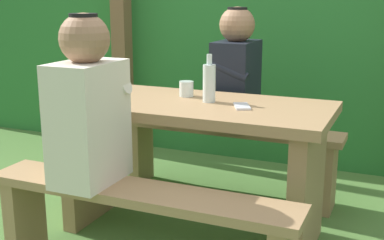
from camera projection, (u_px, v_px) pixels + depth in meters
name	position (u px, v px, depth m)	size (l,w,h in m)	color
ground_plane	(192.00, 231.00, 2.76)	(12.00, 12.00, 0.00)	#4B7334
hedge_backdrop	(275.00, 46.00, 4.04)	(6.40, 0.70, 1.69)	#286E2D
pergola_post_left	(121.00, 31.00, 3.96)	(0.12, 0.12, 1.94)	brown
picnic_table	(192.00, 145.00, 2.64)	(1.40, 0.64, 0.72)	#9E7A51
bench_near	(139.00, 217.00, 2.17)	(1.40, 0.24, 0.46)	#9E7A51
bench_far	(228.00, 146.00, 3.19)	(1.40, 0.24, 0.46)	#9E7A51
person_white_shirt	(88.00, 106.00, 2.15)	(0.25, 0.35, 0.72)	silver
person_black_coat	(236.00, 73.00, 3.06)	(0.25, 0.35, 0.72)	black
drinking_glass	(186.00, 89.00, 2.72)	(0.08, 0.08, 0.08)	silver
bottle_left	(209.00, 82.00, 2.56)	(0.06, 0.06, 0.24)	silver
cell_phone	(242.00, 106.00, 2.47)	(0.07, 0.14, 0.01)	silver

